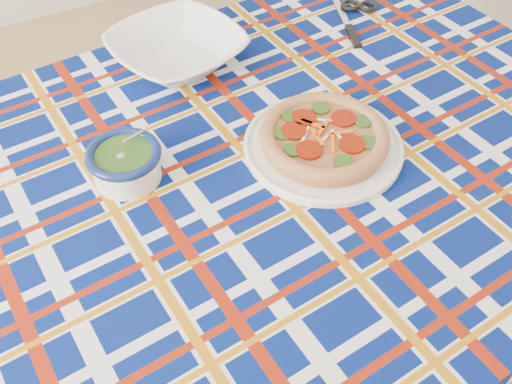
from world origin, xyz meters
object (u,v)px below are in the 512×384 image
dining_table (228,210)px  main_focaccia_plate (324,137)px  pesto_bowl (125,161)px  serving_bowl (177,50)px

dining_table → main_focaccia_plate: main_focaccia_plate is taller
dining_table → pesto_bowl: (-0.16, 0.10, 0.13)m
dining_table → main_focaccia_plate: (0.21, -0.01, 0.12)m
serving_bowl → pesto_bowl: bearing=-128.4°
dining_table → pesto_bowl: 0.23m
main_focaccia_plate → pesto_bowl: (-0.38, 0.12, 0.01)m
serving_bowl → main_focaccia_plate: bearing=-71.7°
main_focaccia_plate → dining_table: bearing=176.5°
main_focaccia_plate → serving_bowl: bearing=108.3°
dining_table → serving_bowl: size_ratio=6.15×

